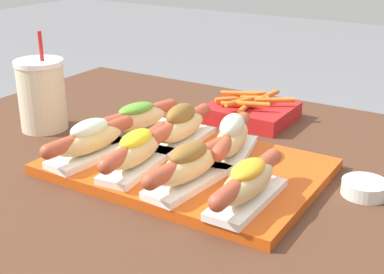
{
  "coord_description": "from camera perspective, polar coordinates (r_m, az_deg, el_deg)",
  "views": [
    {
      "loc": [
        0.46,
        -0.74,
        1.1
      ],
      "look_at": [
        0.01,
        -0.0,
        0.76
      ],
      "focal_mm": 50.0,
      "sensor_mm": 36.0,
      "label": 1
    }
  ],
  "objects": [
    {
      "name": "sauce_bowl",
      "position": [
        0.9,
        17.95,
        -5.11
      ],
      "size": [
        0.07,
        0.07,
        0.02
      ],
      "color": "silver",
      "rests_on": "patio_table"
    },
    {
      "name": "hot_dog_2",
      "position": [
        0.84,
        -0.37,
        -3.08
      ],
      "size": [
        0.08,
        0.21,
        0.07
      ],
      "color": "white",
      "rests_on": "serving_tray"
    },
    {
      "name": "serving_tray",
      "position": [
        0.94,
        -0.65,
        -3.18
      ],
      "size": [
        0.46,
        0.31,
        0.02
      ],
      "color": "#CC4C14",
      "rests_on": "patio_table"
    },
    {
      "name": "fries_basket",
      "position": [
        1.19,
        6.34,
        2.73
      ],
      "size": [
        0.18,
        0.16,
        0.06
      ],
      "color": "red",
      "rests_on": "patio_table"
    },
    {
      "name": "hot_dog_5",
      "position": [
        1.0,
        -1.2,
        1.16
      ],
      "size": [
        0.06,
        0.21,
        0.08
      ],
      "color": "white",
      "rests_on": "serving_tray"
    },
    {
      "name": "drink_cup",
      "position": [
        1.15,
        -15.79,
        4.33
      ],
      "size": [
        0.1,
        0.1,
        0.21
      ],
      "color": "beige",
      "rests_on": "patio_table"
    },
    {
      "name": "hot_dog_6",
      "position": [
        0.94,
        4.26,
        -0.11
      ],
      "size": [
        0.1,
        0.2,
        0.08
      ],
      "color": "white",
      "rests_on": "serving_tray"
    },
    {
      "name": "hot_dog_4",
      "position": [
        1.05,
        -5.92,
        1.9
      ],
      "size": [
        0.1,
        0.2,
        0.06
      ],
      "color": "white",
      "rests_on": "serving_tray"
    },
    {
      "name": "hot_dog_0",
      "position": [
        0.95,
        -10.81,
        -0.3
      ],
      "size": [
        0.08,
        0.21,
        0.07
      ],
      "color": "white",
      "rests_on": "serving_tray"
    },
    {
      "name": "hot_dog_1",
      "position": [
        0.9,
        -5.94,
        -1.44
      ],
      "size": [
        0.08,
        0.21,
        0.07
      ],
      "color": "white",
      "rests_on": "serving_tray"
    },
    {
      "name": "hot_dog_3",
      "position": [
        0.79,
        5.95,
        -4.86
      ],
      "size": [
        0.06,
        0.21,
        0.07
      ],
      "color": "white",
      "rests_on": "serving_tray"
    }
  ]
}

